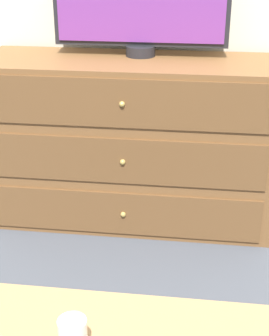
{
  "coord_description": "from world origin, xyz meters",
  "views": [
    {
      "loc": [
        0.16,
        -2.46,
        1.28
      ],
      "look_at": [
        0.01,
        -1.27,
        0.73
      ],
      "focal_mm": 55.0,
      "sensor_mm": 36.0,
      "label": 1
    }
  ],
  "objects": [
    {
      "name": "ground_plane",
      "position": [
        0.0,
        0.0,
        0.0
      ],
      "size": [
        12.0,
        12.0,
        0.0
      ],
      "primitive_type": "plane",
      "color": "#474C56"
    },
    {
      "name": "dresser",
      "position": [
        -0.14,
        -0.26,
        0.38
      ],
      "size": [
        1.32,
        0.47,
        0.77
      ],
      "color": "brown",
      "rests_on": "ground_plane"
    }
  ]
}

